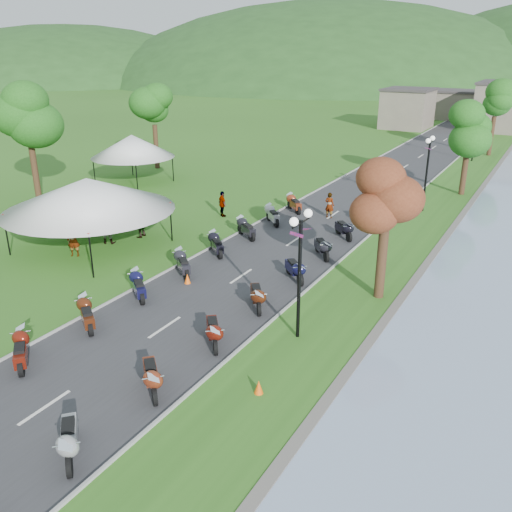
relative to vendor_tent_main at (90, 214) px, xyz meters
The scene contains 11 objects.
road 20.91m from the vendor_tent_main, 63.19° to the left, with size 7.00×120.00×0.02m, color #353538.
far_building 64.01m from the vendor_tent_main, 83.37° to the left, with size 18.00×16.00×5.00m, color slate.
moto_row_left 8.71m from the vendor_tent_main, 38.58° to the right, with size 2.60×37.15×1.10m, color #331411, non-canonical shape.
moto_row_right 12.44m from the vendor_tent_main, 17.62° to the right, with size 2.60×34.03×1.10m, color #331411, non-canonical shape.
vendor_tent_main is the anchor object (origin of this frame).
vendor_tent_side 15.31m from the vendor_tent_main, 122.78° to the left, with size 4.49×4.49×4.00m, color white, non-canonical shape.
tree_park_left 11.60m from the vendor_tent_main, 155.04° to the left, with size 3.73×3.73×10.37m, color #28711D, non-canonical shape.
tree_lakeside 16.20m from the vendor_tent_main, ahead, with size 2.64×2.64×7.33m, color #28711D, non-canonical shape.
pedestrian_a 2.47m from the vendor_tent_main, 86.77° to the right, with size 0.67×0.49×1.84m, color slate.
pedestrian_b 2.23m from the vendor_tent_main, 82.12° to the left, with size 0.96×0.53×1.97m, color slate.
pedestrian_c 4.54m from the vendor_tent_main, 168.12° to the left, with size 0.98×0.41×1.52m, color slate.
Camera 1 is at (12.81, 0.97, 10.67)m, focal length 38.00 mm.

